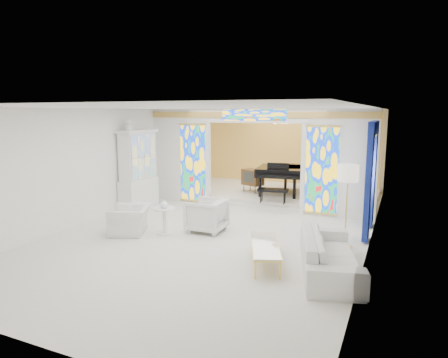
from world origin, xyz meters
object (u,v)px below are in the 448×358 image
at_px(armchair_right, 207,215).
at_px(tv_console, 253,177).
at_px(sofa, 329,253).
at_px(coffee_table, 265,246).
at_px(china_cabinet, 138,170).
at_px(grand_piano, 285,171).
at_px(armchair_left, 130,220).

height_order(armchair_right, tv_console, tv_console).
height_order(sofa, coffee_table, sofa).
distance_m(china_cabinet, tv_console, 3.96).
relative_size(armchair_right, grand_piano, 0.30).
relative_size(armchair_right, tv_console, 1.11).
bearing_deg(armchair_left, china_cabinet, -172.89).
distance_m(armchair_right, tv_console, 4.29).
height_order(coffee_table, grand_piano, grand_piano).
xyz_separation_m(armchair_left, armchair_right, (1.63, 0.90, 0.08)).
relative_size(armchair_left, grand_piano, 0.34).
xyz_separation_m(armchair_right, sofa, (3.19, -1.37, -0.05)).
height_order(armchair_left, grand_piano, grand_piano).
relative_size(sofa, coffee_table, 1.39).
bearing_deg(coffee_table, sofa, 1.67).
xyz_separation_m(armchair_right, tv_console, (-0.37, 4.27, 0.29)).
xyz_separation_m(armchair_left, coffee_table, (3.60, -0.51, 0.02)).
relative_size(coffee_table, grand_piano, 0.60).
height_order(armchair_right, sofa, armchair_right).
relative_size(china_cabinet, armchair_left, 2.73).
height_order(sofa, tv_console, tv_console).
relative_size(china_cabinet, armchair_right, 3.07).
bearing_deg(coffee_table, armchair_left, 171.91).
bearing_deg(armchair_left, sofa, 60.28).
relative_size(armchair_left, tv_console, 1.25).
height_order(armchair_left, armchair_right, armchair_right).
height_order(armchair_left, tv_console, tv_console).
bearing_deg(armchair_left, armchair_right, 94.74).
xyz_separation_m(coffee_table, tv_console, (-2.34, 5.68, 0.35)).
bearing_deg(sofa, grand_piano, 7.44).
bearing_deg(china_cabinet, armchair_right, -24.10).
relative_size(armchair_left, coffee_table, 0.57).
relative_size(armchair_left, armchair_right, 1.13).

